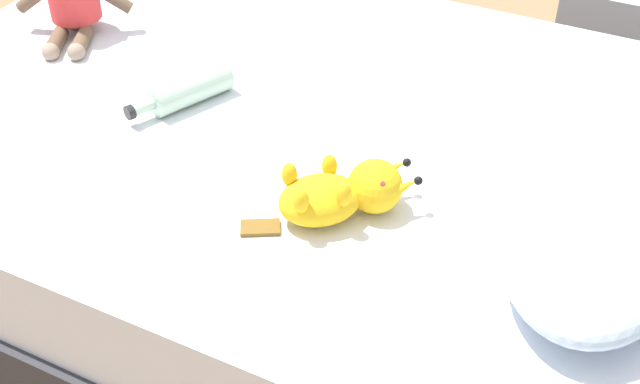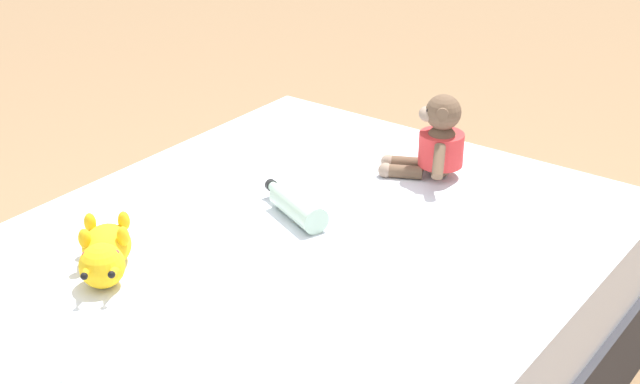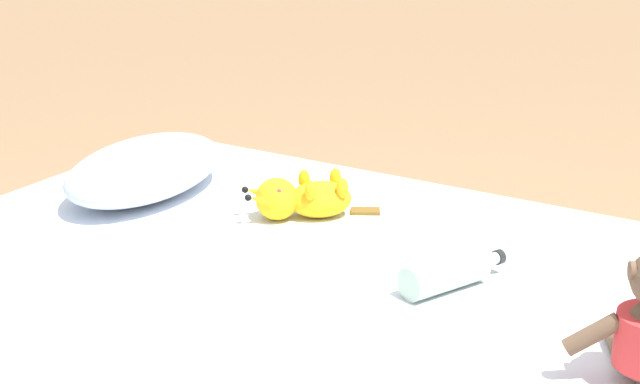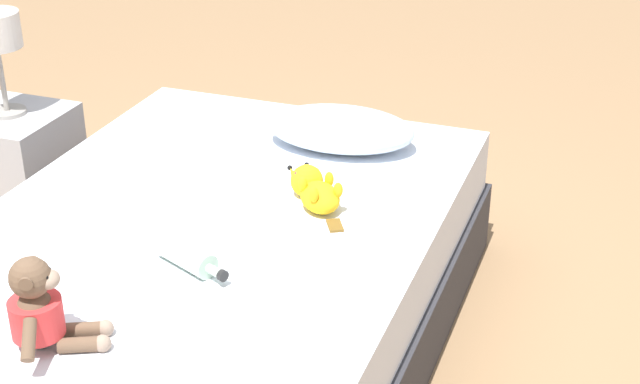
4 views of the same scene
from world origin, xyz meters
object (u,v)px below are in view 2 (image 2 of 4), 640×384
glass_bottle (297,206)px  bed (260,355)px  plush_monkey (437,143)px  plush_yellow_creature (105,253)px

glass_bottle → bed: bearing=106.9°
bed → glass_bottle: bearing=-73.1°
bed → glass_bottle: 0.37m
plush_monkey → glass_bottle: plush_monkey is taller
plush_monkey → plush_yellow_creature: plush_monkey is taller
plush_monkey → glass_bottle: (0.15, 0.43, -0.06)m
plush_monkey → glass_bottle: size_ratio=1.11×
plush_monkey → bed: bearing=83.6°
bed → glass_bottle: glass_bottle is taller
bed → plush_monkey: (-0.07, -0.67, 0.33)m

